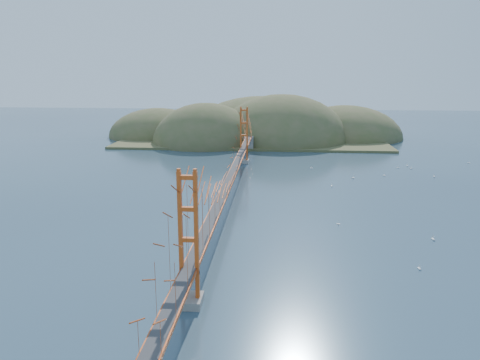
{
  "coord_description": "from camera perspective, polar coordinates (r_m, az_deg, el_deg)",
  "views": [
    {
      "loc": [
        7.13,
        -65.29,
        19.41
      ],
      "look_at": [
        1.69,
        0.0,
        3.61
      ],
      "focal_mm": 35.0,
      "sensor_mm": 36.0,
      "label": 1
    }
  ],
  "objects": [
    {
      "name": "ground",
      "position": [
        68.49,
        -1.41,
        -2.91
      ],
      "size": [
        320.0,
        320.0,
        0.0
      ],
      "primitive_type": "plane",
      "color": "#2B4356",
      "rests_on": "ground"
    },
    {
      "name": "bridge",
      "position": [
        67.02,
        -1.43,
        2.89
      ],
      "size": [
        2.2,
        94.4,
        12.0
      ],
      "color": "gray",
      "rests_on": "ground"
    },
    {
      "name": "far_headlands",
      "position": [
        135.3,
        2.65,
        5.3
      ],
      "size": [
        84.0,
        58.0,
        25.0
      ],
      "color": "brown",
      "rests_on": "ground"
    },
    {
      "name": "sailboat_10",
      "position": [
        50.24,
        21.02,
        -9.96
      ],
      "size": [
        0.46,
        0.51,
        0.57
      ],
      "color": "white",
      "rests_on": "ground"
    },
    {
      "name": "sailboat_16",
      "position": [
        90.02,
        17.17,
        0.59
      ],
      "size": [
        0.59,
        0.56,
        0.66
      ],
      "color": "white",
      "rests_on": "ground"
    },
    {
      "name": "sailboat_4",
      "position": [
        92.17,
        22.58,
        0.44
      ],
      "size": [
        0.49,
        0.57,
        0.65
      ],
      "color": "white",
      "rests_on": "ground"
    },
    {
      "name": "sailboat_17",
      "position": [
        108.16,
        26.13,
        1.9
      ],
      "size": [
        0.58,
        0.58,
        0.65
      ],
      "color": "white",
      "rests_on": "ground"
    },
    {
      "name": "sailboat_15",
      "position": [
        100.56,
        19.72,
        1.71
      ],
      "size": [
        0.44,
        0.54,
        0.63
      ],
      "color": "white",
      "rests_on": "ground"
    },
    {
      "name": "sailboat_7",
      "position": [
        97.86,
        20.12,
        1.37
      ],
      "size": [
        0.62,
        0.57,
        0.7
      ],
      "color": "white",
      "rests_on": "ground"
    },
    {
      "name": "sailboat_1",
      "position": [
        60.91,
        11.89,
        -5.19
      ],
      "size": [
        0.53,
        0.53,
        0.57
      ],
      "color": "white",
      "rests_on": "ground"
    },
    {
      "name": "sailboat_12",
      "position": [
        93.37,
        8.71,
        1.49
      ],
      "size": [
        0.56,
        0.53,
        0.64
      ],
      "color": "white",
      "rests_on": "ground"
    },
    {
      "name": "sailboat_14",
      "position": [
        79.9,
        11.12,
        -0.66
      ],
      "size": [
        0.4,
        0.5,
        0.59
      ],
      "color": "white",
      "rests_on": "ground"
    },
    {
      "name": "sailboat_0",
      "position": [
        58.91,
        22.47,
        -6.59
      ],
      "size": [
        0.53,
        0.62,
        0.71
      ],
      "color": "white",
      "rests_on": "ground"
    },
    {
      "name": "sailboat_3",
      "position": [
        86.34,
        13.61,
        0.28
      ],
      "size": [
        0.67,
        0.67,
        0.7
      ],
      "color": "white",
      "rests_on": "ground"
    },
    {
      "name": "sailboat_8",
      "position": [
        97.95,
        18.69,
        1.49
      ],
      "size": [
        0.52,
        0.52,
        0.57
      ],
      "color": "white",
      "rests_on": "ground"
    }
  ]
}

